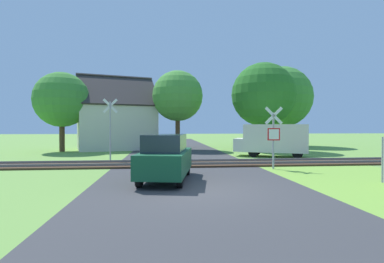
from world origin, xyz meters
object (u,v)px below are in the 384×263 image
at_px(house, 116,125).
at_px(tree_left, 62,100).
at_px(tree_center, 178,96).
at_px(crossing_sign_far, 110,125).
at_px(tree_far, 282,97).
at_px(parked_car, 166,157).
at_px(mail_truck, 273,139).
at_px(stop_sign_near, 274,134).
at_px(tree_right, 263,95).

xyz_separation_m(house, tree_left, (-4.00, -2.70, 2.09)).
bearing_deg(tree_center, tree_left, -174.18).
height_order(crossing_sign_far, house, house).
height_order(tree_far, parked_car, tree_far).
bearing_deg(tree_left, mail_truck, -20.34).
xyz_separation_m(house, mail_truck, (12.02, -8.64, -1.00)).
bearing_deg(tree_center, mail_truck, -47.87).
xyz_separation_m(stop_sign_near, tree_far, (7.36, 16.95, 3.58)).
height_order(tree_center, tree_far, tree_far).
relative_size(stop_sign_near, parked_car, 0.72).
bearing_deg(tree_right, house, 164.66).
relative_size(house, tree_left, 1.28).
height_order(mail_truck, parked_car, mail_truck).
xyz_separation_m(tree_center, mail_truck, (6.27, -6.93, -3.61)).
bearing_deg(stop_sign_near, tree_center, -66.62).
bearing_deg(parked_car, house, 114.82).
height_order(tree_left, tree_right, tree_right).
distance_m(stop_sign_near, crossing_sign_far, 9.46).
distance_m(house, tree_left, 5.26).
relative_size(crossing_sign_far, tree_right, 0.50).
relative_size(house, tree_far, 1.00).
xyz_separation_m(tree_right, mail_truck, (-1.04, -5.06, -3.62)).
xyz_separation_m(stop_sign_near, house, (-9.78, 14.55, 0.54)).
relative_size(tree_left, tree_right, 0.87).
bearing_deg(tree_far, tree_center, -160.21).
distance_m(stop_sign_near, house, 17.54).
bearing_deg(tree_center, tree_right, -14.40).
bearing_deg(tree_far, stop_sign_near, -113.49).
distance_m(mail_truck, parked_car, 11.40).
distance_m(crossing_sign_far, tree_center, 10.19).
height_order(house, tree_far, tree_far).
bearing_deg(tree_center, crossing_sign_far, -117.13).
distance_m(crossing_sign_far, parked_car, 7.59).
xyz_separation_m(stop_sign_near, tree_right, (3.28, 10.97, 3.16)).
bearing_deg(tree_left, parked_car, -59.62).
distance_m(house, tree_right, 13.79).
relative_size(tree_left, parked_car, 1.57).
height_order(crossing_sign_far, tree_right, tree_right).
bearing_deg(tree_right, mail_truck, -101.57).
bearing_deg(tree_far, mail_truck, -114.90).
relative_size(stop_sign_near, tree_center, 0.43).
height_order(stop_sign_near, tree_center, tree_center).
height_order(tree_far, mail_truck, tree_far).
bearing_deg(crossing_sign_far, parked_car, -63.69).
bearing_deg(house, stop_sign_near, -73.04).
distance_m(stop_sign_near, tree_center, 13.83).
relative_size(crossing_sign_far, tree_left, 0.57).
bearing_deg(parked_car, mail_truck, 58.87).
distance_m(stop_sign_near, parked_car, 5.96).
relative_size(tree_far, mail_truck, 1.64).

